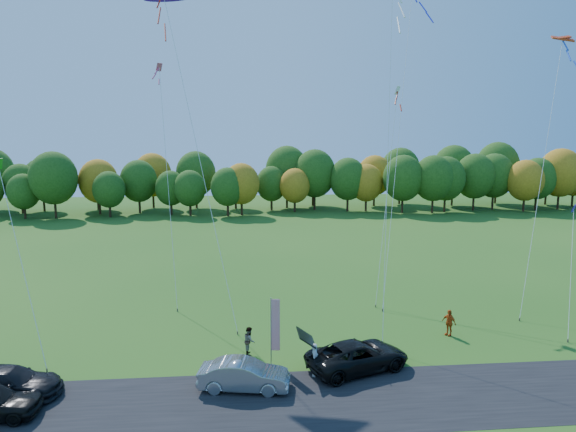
{
  "coord_description": "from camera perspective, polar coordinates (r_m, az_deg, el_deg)",
  "views": [
    {
      "loc": [
        -2.91,
        -25.62,
        11.89
      ],
      "look_at": [
        0.0,
        6.0,
        7.0
      ],
      "focal_mm": 32.0,
      "sensor_mm": 36.0,
      "label": 1
    }
  ],
  "objects": [
    {
      "name": "kite_delta_red",
      "position": [
        32.41,
        11.09,
        7.58
      ],
      "size": [
        3.66,
        9.38,
        23.04
      ],
      "color": "#4C3F33",
      "rests_on": "ground"
    },
    {
      "name": "kite_delta_blue",
      "position": [
        34.63,
        -10.18,
        7.92
      ],
      "size": [
        6.84,
        10.37,
        24.04
      ],
      "color": "#4C3F33",
      "rests_on": "ground"
    },
    {
      "name": "ground",
      "position": [
        28.39,
        1.15,
        -16.0
      ],
      "size": [
        160.0,
        160.0,
        0.0
      ],
      "primitive_type": "plane",
      "color": "#205215"
    },
    {
      "name": "asphalt_strip",
      "position": [
        24.84,
        2.25,
        -19.84
      ],
      "size": [
        90.0,
        6.0,
        0.01
      ],
      "primitive_type": "cube",
      "color": "black",
      "rests_on": "ground"
    },
    {
      "name": "tree_line",
      "position": [
        81.54,
        -3.16,
        0.36
      ],
      "size": [
        116.0,
        12.0,
        10.0
      ],
      "primitive_type": null,
      "color": "#1E4711",
      "rests_on": "ground"
    },
    {
      "name": "silver_sedan",
      "position": [
        25.57,
        -4.9,
        -17.2
      ],
      "size": [
        4.51,
        2.2,
        1.42
      ],
      "primitive_type": "imported",
      "rotation": [
        0.0,
        0.0,
        1.4
      ],
      "color": "#999A9E",
      "rests_on": "ground"
    },
    {
      "name": "kite_diamond_green",
      "position": [
        31.42,
        -27.56,
        -4.38
      ],
      "size": [
        4.41,
        5.71,
        11.01
      ],
      "color": "#4C3F33",
      "rests_on": "ground"
    },
    {
      "name": "person_tailgate_a",
      "position": [
        26.76,
        3.02,
        -15.65
      ],
      "size": [
        0.6,
        0.72,
        1.68
      ],
      "primitive_type": "imported",
      "rotation": [
        0.0,
        0.0,
        1.2
      ],
      "color": "silver",
      "rests_on": "ground"
    },
    {
      "name": "person_tailgate_b",
      "position": [
        29.22,
        -4.31,
        -13.63
      ],
      "size": [
        0.61,
        0.77,
        1.55
      ],
      "primitive_type": "imported",
      "rotation": [
        0.0,
        0.0,
        1.6
      ],
      "color": "gray",
      "rests_on": "ground"
    },
    {
      "name": "black_suv",
      "position": [
        27.59,
        7.77,
        -15.14
      ],
      "size": [
        5.93,
        4.19,
        1.5
      ],
      "primitive_type": "imported",
      "rotation": [
        0.0,
        0.0,
        1.92
      ],
      "color": "black",
      "rests_on": "ground"
    },
    {
      "name": "kite_parafoil_rainbow",
      "position": [
        40.55,
        26.47,
        4.84
      ],
      "size": [
        8.12,
        8.38,
        19.88
      ],
      "color": "#4C3F33",
      "rests_on": "ground"
    },
    {
      "name": "person_east",
      "position": [
        33.1,
        17.44,
        -11.23
      ],
      "size": [
        0.84,
        1.01,
        1.61
      ],
      "primitive_type": "imported",
      "rotation": [
        0.0,
        0.0,
        -1.01
      ],
      "color": "#C54812",
      "rests_on": "ground"
    },
    {
      "name": "kite_diamond_pink",
      "position": [
        38.59,
        -13.23,
        3.88
      ],
      "size": [
        2.24,
        7.68,
        17.85
      ],
      "color": "#4C3F33",
      "rests_on": "ground"
    },
    {
      "name": "dark_truck_a",
      "position": [
        28.0,
        -28.6,
        -15.93
      ],
      "size": [
        4.93,
        2.31,
        1.39
      ],
      "primitive_type": "imported",
      "rotation": [
        0.0,
        0.0,
        1.49
      ],
      "color": "black",
      "rests_on": "ground"
    },
    {
      "name": "feather_flag",
      "position": [
        27.26,
        -1.52,
        -11.94
      ],
      "size": [
        0.49,
        0.1,
        3.7
      ],
      "color": "#999999",
      "rests_on": "ground"
    },
    {
      "name": "kite_diamond_blue_low",
      "position": [
        36.62,
        28.93,
        -5.28
      ],
      "size": [
        3.41,
        5.21,
        7.75
      ],
      "color": "#4C3F33",
      "rests_on": "ground"
    },
    {
      "name": "kite_diamond_white",
      "position": [
        38.8,
        10.97,
        2.67
      ],
      "size": [
        3.48,
        6.48,
        16.15
      ],
      "color": "#4C3F33",
      "rests_on": "ground"
    },
    {
      "name": "kite_parafoil_orange",
      "position": [
        40.8,
        12.24,
        8.99
      ],
      "size": [
        6.79,
        12.04,
        24.74
      ],
      "color": "#4C3F33",
      "rests_on": "ground"
    }
  ]
}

